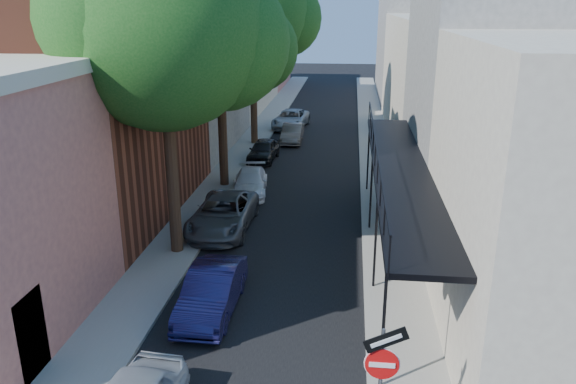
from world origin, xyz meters
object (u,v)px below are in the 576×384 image
(oak_mid, at_px, (228,42))
(oak_near, at_px, (178,31))
(sign_post, at_px, (382,369))
(parked_car_b, at_px, (212,292))
(parked_car_c, at_px, (223,214))
(parked_car_e, at_px, (263,150))
(parked_car_f, at_px, (292,133))
(parked_car_d, at_px, (250,182))
(oak_far, at_px, (260,12))
(parked_car_g, at_px, (291,119))

(oak_mid, bearing_deg, oak_near, -89.63)
(sign_post, xyz_separation_m, parked_car_b, (-4.68, 5.10, -1.37))
(parked_car_c, xyz_separation_m, parked_car_e, (0.00, 10.70, -0.06))
(parked_car_f, bearing_deg, parked_car_d, -95.59)
(oak_mid, bearing_deg, parked_car_b, -81.12)
(oak_far, xyz_separation_m, parked_car_g, (1.37, 5.08, -7.60))
(oak_far, bearing_deg, parked_car_f, 16.23)
(sign_post, bearing_deg, parked_car_e, 104.60)
(sign_post, distance_m, parked_car_f, 27.29)
(sign_post, height_order, oak_near, oak_near)
(oak_mid, height_order, parked_car_g, oak_mid)
(sign_post, height_order, parked_car_e, sign_post)
(oak_near, relative_size, parked_car_c, 2.33)
(oak_far, distance_m, parked_car_b, 22.59)
(parked_car_g, bearing_deg, parked_car_c, -86.26)
(oak_far, relative_size, parked_car_b, 2.96)
(parked_car_g, bearing_deg, parked_car_e, -88.31)
(parked_car_d, height_order, parked_car_f, parked_car_f)
(parked_car_e, bearing_deg, parked_car_b, -82.84)
(parked_car_b, bearing_deg, parked_car_e, 94.06)
(oak_mid, height_order, oak_far, oak_far)
(parked_car_e, bearing_deg, parked_car_f, 79.35)
(parked_car_b, bearing_deg, oak_far, 95.38)
(oak_mid, xyz_separation_m, parked_car_d, (1.10, -1.16, -6.50))
(sign_post, distance_m, oak_far, 27.80)
(sign_post, height_order, parked_car_b, sign_post)
(oak_near, height_order, parked_car_e, oak_near)
(parked_car_c, distance_m, parked_car_d, 4.69)
(sign_post, relative_size, parked_car_e, 0.82)
(oak_mid, relative_size, parked_car_e, 2.80)
(oak_near, bearing_deg, parked_car_f, 83.61)
(parked_car_c, height_order, parked_car_g, parked_car_c)
(oak_near, bearing_deg, oak_far, 89.96)
(parked_car_f, xyz_separation_m, parked_car_g, (-0.58, 4.51, 0.06))
(parked_car_b, height_order, parked_car_c, parked_car_c)
(parked_car_b, height_order, parked_car_g, parked_car_b)
(parked_car_e, height_order, parked_car_f, parked_car_e)
(oak_mid, height_order, parked_car_d, oak_mid)
(parked_car_d, bearing_deg, parked_car_e, 86.42)
(oak_mid, xyz_separation_m, parked_car_f, (2.02, 9.61, -6.45))
(parked_car_e, height_order, parked_car_g, parked_car_g)
(oak_far, bearing_deg, parked_car_b, -85.05)
(oak_far, height_order, parked_car_c, oak_far)
(parked_car_d, bearing_deg, parked_car_b, -92.16)
(parked_car_d, bearing_deg, parked_car_g, 82.45)
(sign_post, xyz_separation_m, oak_mid, (-6.58, 17.26, 5.02))
(sign_post, relative_size, parked_car_f, 0.82)
(parked_car_e, xyz_separation_m, parked_car_g, (0.62, 9.26, 0.04))
(parked_car_e, bearing_deg, oak_mid, -96.04)
(parked_car_f, distance_m, parked_car_g, 4.55)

